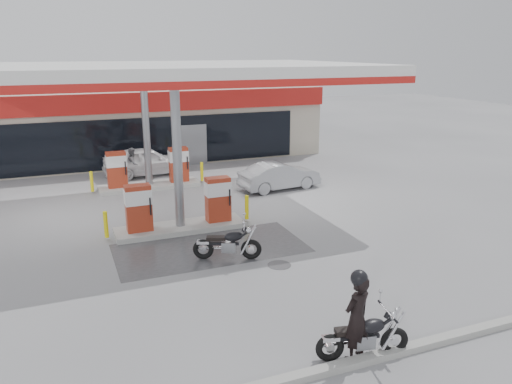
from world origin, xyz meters
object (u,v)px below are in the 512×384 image
Objects in this scene: pump_island_far at (149,173)px; pump_island_near at (180,211)px; biker_main at (357,318)px; attendant at (133,163)px; parked_car_right at (207,146)px; parked_motorcycle at (228,244)px; hatchback_silver at (280,176)px; sedan_white at (146,161)px; main_motorcycle at (364,337)px.

pump_island_near is at bearing -90.00° from pump_island_far.
biker_main is (1.53, -14.77, 0.21)m from pump_island_far.
attendant is 0.38× the size of parked_car_right.
parked_motorcycle is 0.53× the size of hatchback_silver.
sedan_white reaches higher than hatchback_silver.
sedan_white is at bearing 106.19° from main_motorcycle.
pump_island_far is 9.05m from parked_motorcycle.
pump_island_far is at bearing 108.20° from main_motorcycle.
pump_island_near is 6.00m from pump_island_far.
pump_island_near is 1.22× the size of sedan_white.
sedan_white is 5.45m from parked_car_right.
biker_main is at bearing -178.87° from main_motorcycle.
pump_island_far is 2.78× the size of biker_main.
attendant is at bearing 123.41° from sedan_white.
parked_motorcycle is 15.47m from parked_car_right.
attendant is at bearing 108.84° from main_motorcycle.
parked_car_right is at bearing -0.02° from hatchback_silver.
sedan_white reaches higher than main_motorcycle.
biker_main is at bearing -179.72° from sedan_white.
pump_island_far is 1.38× the size of hatchback_silver.
pump_island_far is 14.91m from main_motorcycle.
parked_motorcycle reaches higher than main_motorcycle.
main_motorcycle is (1.72, -8.81, -0.25)m from pump_island_near.
attendant is 7.31m from hatchback_silver.
sedan_white is (-1.40, 17.31, 0.26)m from main_motorcycle.
pump_island_near and pump_island_far have the same top height.
biker_main reaches higher than parked_motorcycle.
attendant is at bearing 93.00° from pump_island_near.
main_motorcycle is at bearing -179.10° from sedan_white.
sedan_white is 7.10m from hatchback_silver.
parked_car_right is at bearing 98.02° from parked_motorcycle.
hatchback_silver is (5.88, -4.34, -0.16)m from attendant.
main_motorcycle is 1.08× the size of biker_main.
pump_island_far is 3.32× the size of attendant.
parked_motorcycle is at bearing 178.43° from sedan_white.
pump_island_far reaches higher than parked_motorcycle.
attendant is 6.38m from parked_car_right.
pump_island_near is at bearing 112.63° from main_motorcycle.
main_motorcycle is 20.99m from parked_car_right.
hatchback_silver is at bearing 84.80° from main_motorcycle.
attendant is at bearing 102.08° from pump_island_far.
biker_main is (-0.19, 0.04, 0.47)m from main_motorcycle.
biker_main is 0.44× the size of sedan_white.
parked_motorcycle is (0.76, -9.01, -0.24)m from pump_island_far.
sedan_white is 1.02× the size of parked_car_right.
pump_island_far reaches higher than hatchback_silver.
pump_island_near is at bearing -98.67° from biker_main.
biker_main is at bearing 155.83° from hatchback_silver.
pump_island_near is 7.95m from attendant.
parked_car_right is at bearing 53.13° from pump_island_far.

